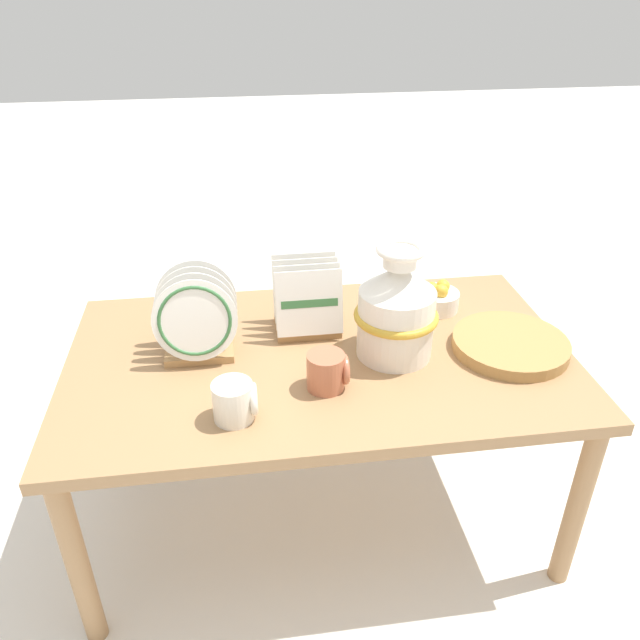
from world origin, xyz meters
name	(u,v)px	position (x,y,z in m)	size (l,w,h in m)	color
ground_plane	(320,506)	(0.00, 0.00, 0.00)	(14.00, 14.00, 0.00)	silver
display_table	(320,372)	(0.00, 0.00, 0.54)	(1.41, 0.82, 0.61)	#9E754C
ceramic_vase	(396,309)	(0.21, -0.03, 0.75)	(0.23, 0.23, 0.33)	white
dish_rack_round_plates	(197,321)	(-0.33, 0.05, 0.71)	(0.23, 0.17, 0.25)	tan
dish_rack_square_plates	(307,305)	(-0.02, 0.14, 0.69)	(0.19, 0.17, 0.21)	tan
wicker_charger_stack	(510,345)	(0.54, -0.06, 0.63)	(0.33, 0.33, 0.04)	#AD7F47
mug_terracotta_glaze	(328,371)	(0.00, -0.16, 0.66)	(0.11, 0.10, 0.10)	#B76647
mug_cream_glaze	(235,401)	(-0.24, -0.25, 0.66)	(0.11, 0.10, 0.10)	silver
fruit_bowl	(437,298)	(0.40, 0.20, 0.65)	(0.14, 0.14, 0.09)	white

